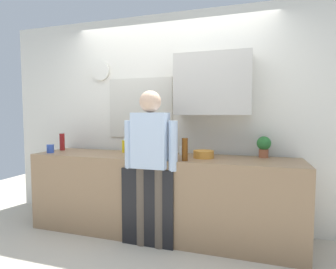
% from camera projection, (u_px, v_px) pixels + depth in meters
% --- Properties ---
extents(ground_plane, '(8.00, 8.00, 0.00)m').
position_uv_depth(ground_plane, '(151.00, 245.00, 2.81)').
color(ground_plane, beige).
extents(kitchen_counter, '(3.02, 0.64, 0.90)m').
position_uv_depth(kitchen_counter, '(160.00, 195.00, 3.06)').
color(kitchen_counter, '#937251').
rests_on(kitchen_counter, ground_plane).
extents(dishwasher_panel, '(0.56, 0.02, 0.81)m').
position_uv_depth(dishwasher_panel, '(147.00, 208.00, 2.76)').
color(dishwasher_panel, black).
rests_on(dishwasher_panel, ground_plane).
extents(back_wall_assembly, '(4.62, 0.42, 2.60)m').
position_uv_depth(back_wall_assembly, '(175.00, 115.00, 3.36)').
color(back_wall_assembly, silver).
rests_on(back_wall_assembly, ground_plane).
extents(coffee_maker, '(0.20, 0.20, 0.33)m').
position_uv_depth(coffee_maker, '(160.00, 145.00, 2.84)').
color(coffee_maker, black).
rests_on(coffee_maker, kitchen_counter).
extents(bottle_red_vinegar, '(0.06, 0.06, 0.22)m').
position_uv_depth(bottle_red_vinegar, '(62.00, 142.00, 3.52)').
color(bottle_red_vinegar, maroon).
rests_on(bottle_red_vinegar, kitchen_counter).
extents(bottle_green_wine, '(0.07, 0.07, 0.30)m').
position_uv_depth(bottle_green_wine, '(138.00, 144.00, 2.88)').
color(bottle_green_wine, '#195923').
rests_on(bottle_green_wine, kitchen_counter).
extents(bottle_amber_beer, '(0.06, 0.06, 0.23)m').
position_uv_depth(bottle_amber_beer, '(185.00, 149.00, 2.71)').
color(bottle_amber_beer, brown).
rests_on(bottle_amber_beer, kitchen_counter).
extents(cup_blue_mug, '(0.08, 0.08, 0.10)m').
position_uv_depth(cup_blue_mug, '(50.00, 149.00, 3.28)').
color(cup_blue_mug, '#3351B2').
rests_on(cup_blue_mug, kitchen_counter).
extents(cup_white_mug, '(0.08, 0.08, 0.09)m').
position_uv_depth(cup_white_mug, '(183.00, 151.00, 3.14)').
color(cup_white_mug, white).
rests_on(cup_white_mug, kitchen_counter).
extents(mixing_bowl, '(0.22, 0.22, 0.08)m').
position_uv_depth(mixing_bowl, '(204.00, 154.00, 2.89)').
color(mixing_bowl, orange).
rests_on(mixing_bowl, kitchen_counter).
extents(potted_plant, '(0.15, 0.15, 0.23)m').
position_uv_depth(potted_plant, '(264.00, 145.00, 2.92)').
color(potted_plant, '#9E5638').
rests_on(potted_plant, kitchen_counter).
extents(dish_soap, '(0.06, 0.06, 0.18)m').
position_uv_depth(dish_soap, '(124.00, 146.00, 3.31)').
color(dish_soap, yellow).
rests_on(dish_soap, kitchen_counter).
extents(person_at_sink, '(0.57, 0.22, 1.60)m').
position_uv_depth(person_at_sink, '(150.00, 155.00, 2.74)').
color(person_at_sink, brown).
rests_on(person_at_sink, ground_plane).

